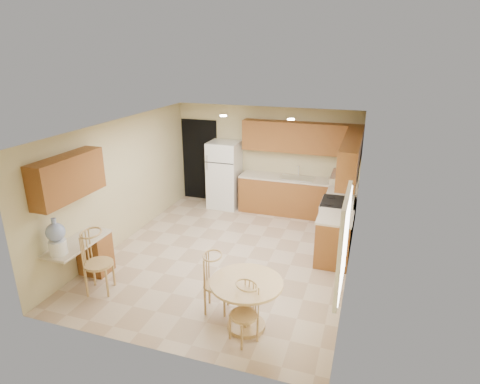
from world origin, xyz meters
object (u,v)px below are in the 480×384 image
(chair_table_a, at_px, (214,280))
(chair_table_b, at_px, (242,312))
(water_crock, at_px, (56,238))
(chair_desk, at_px, (93,259))
(dining_table, at_px, (246,298))
(refrigerator, at_px, (224,175))
(stove, at_px, (336,222))

(chair_table_a, height_order, chair_table_b, chair_table_a)
(water_crock, bearing_deg, chair_desk, 25.50)
(chair_table_a, relative_size, chair_table_b, 1.09)
(dining_table, height_order, chair_desk, chair_desk)
(chair_table_b, bearing_deg, dining_table, -47.07)
(chair_desk, bearing_deg, refrigerator, 154.46)
(stove, height_order, dining_table, stove)
(chair_table_b, distance_m, water_crock, 3.09)
(refrigerator, height_order, water_crock, refrigerator)
(dining_table, bearing_deg, chair_table_b, -81.95)
(refrigerator, relative_size, water_crock, 2.78)
(dining_table, bearing_deg, stove, 73.33)
(refrigerator, xyz_separation_m, water_crock, (-1.05, -4.52, 0.21))
(dining_table, height_order, water_crock, water_crock)
(refrigerator, xyz_separation_m, chair_table_a, (1.39, -4.17, -0.26))
(refrigerator, bearing_deg, chair_table_a, -71.50)
(refrigerator, distance_m, stove, 3.14)
(refrigerator, relative_size, chair_desk, 1.58)
(stove, distance_m, dining_table, 3.24)
(chair_table_b, height_order, water_crock, water_crock)
(chair_table_a, xyz_separation_m, water_crock, (-2.44, -0.35, 0.47))
(chair_table_b, bearing_deg, water_crock, 31.84)
(dining_table, distance_m, chair_desk, 2.55)
(dining_table, relative_size, chair_desk, 0.96)
(dining_table, relative_size, chair_table_b, 1.19)
(refrigerator, height_order, chair_table_b, refrigerator)
(stove, bearing_deg, chair_desk, -138.40)
(stove, height_order, chair_table_b, stove)
(refrigerator, xyz_separation_m, chair_desk, (-0.60, -4.31, -0.19))
(stove, relative_size, chair_desk, 1.04)
(chair_table_b, xyz_separation_m, chair_desk, (-2.59, 0.38, 0.12))
(refrigerator, relative_size, dining_table, 1.63)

